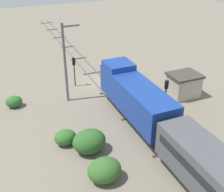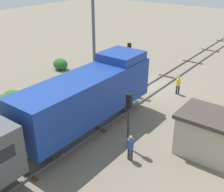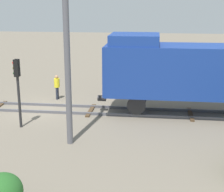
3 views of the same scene
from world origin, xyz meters
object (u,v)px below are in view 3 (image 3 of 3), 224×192
Objects in this scene: worker_by_signal at (208,83)px; worker_near_track at (57,85)px; locomotive at (198,70)px; traffic_signal_near at (17,80)px; catenary_mast at (67,47)px; traffic_signal_mid at (197,62)px; relay_hut at (159,68)px.

worker_near_track is at bearing 103.42° from worker_by_signal.
traffic_signal_near is at bearing -71.49° from locomotive.
worker_near_track is at bearing -104.74° from locomotive.
traffic_signal_near is 4.16m from catenary_mast.
traffic_signal_mid is (-3.40, 0.30, -0.13)m from locomotive.
traffic_signal_mid is at bearing 30.95° from relay_hut.
catenary_mast reaches higher than worker_by_signal.
traffic_signal_near is 0.98× the size of traffic_signal_mid.
worker_by_signal is at bearing 45.90° from relay_hut.
catenary_mast is at bearing 143.74° from worker_by_signal.
traffic_signal_mid is at bearing -7.68° from worker_near_track.
catenary_mast is at bearing 61.28° from traffic_signal_near.
locomotive is at bearing 108.51° from traffic_signal_near.
locomotive is 3.31× the size of relay_hut.
worker_by_signal is at bearing -3.89° from worker_near_track.
locomotive is 10.08m from traffic_signal_near.
traffic_signal_near is at bearing -56.21° from traffic_signal_mid.
worker_by_signal is 12.45m from catenary_mast.
traffic_signal_near is 13.20m from worker_by_signal.
worker_by_signal is (-4.20, 1.25, -1.78)m from locomotive.
worker_by_signal is at bearing 130.18° from traffic_signal_mid.
traffic_signal_near is at bearing -34.68° from relay_hut.
catenary_mast is at bearing -83.26° from worker_near_track.
worker_near_track is 8.64m from catenary_mast.
traffic_signal_near is 5.84m from worker_near_track.
worker_near_track is (-5.60, 0.44, -1.59)m from traffic_signal_near.
relay_hut reaches higher than worker_near_track.
relay_hut is (-7.50, -2.16, -1.38)m from locomotive.
catenary_mast is at bearing -38.68° from traffic_signal_mid.
locomotive is 6.82× the size of worker_by_signal.
worker_near_track is at bearing -159.52° from catenary_mast.
traffic_signal_near reaches higher than relay_hut.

